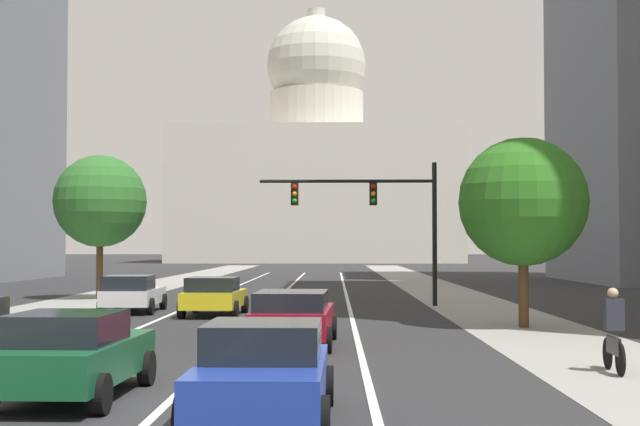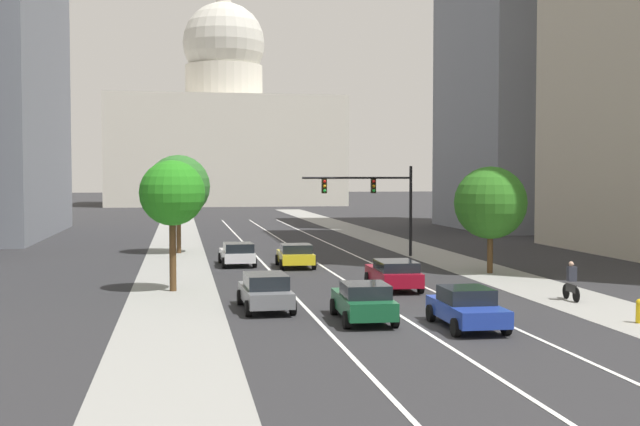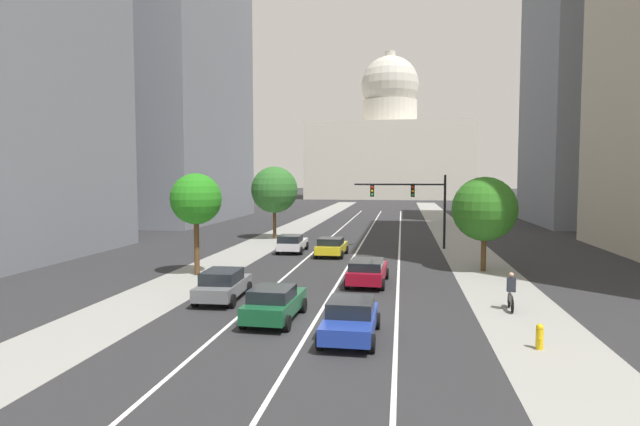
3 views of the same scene
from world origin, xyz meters
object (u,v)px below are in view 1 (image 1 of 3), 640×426
car_white (132,293)px  street_tree_mid_left (100,201)px  capitol_building (316,175)px  street_tree_mid_right (523,202)px  car_yellow (214,296)px  cyclist (614,331)px  car_green (73,354)px  car_blue (263,371)px  traffic_signal_mast (377,207)px  car_crimson (293,316)px

car_white → street_tree_mid_left: size_ratio=0.62×
capitol_building → street_tree_mid_right: (8.65, -111.11, -9.43)m
car_yellow → cyclist: size_ratio=2.40×
car_yellow → car_green: (0.00, -17.91, 0.03)m
car_green → street_tree_mid_right: 17.12m
car_blue → traffic_signal_mast: size_ratio=0.56×
car_blue → street_tree_mid_right: size_ratio=0.71×
street_tree_mid_left → car_crimson: bearing=-63.1°
cyclist → street_tree_mid_left: size_ratio=0.25×
car_white → street_tree_mid_left: street_tree_mid_left is taller
capitol_building → car_green: size_ratio=9.84×
car_green → car_blue: bearing=-117.5°
traffic_signal_mast → street_tree_mid_right: traffic_signal_mast is taller
car_white → traffic_signal_mast: bearing=-69.2°
car_yellow → traffic_signal_mast: bearing=-47.4°
car_green → traffic_signal_mast: (6.23, 23.30, 3.44)m
car_green → car_blue: car_green is taller
capitol_building → street_tree_mid_right: capitol_building is taller
capitol_building → car_blue: bearing=-89.2°
car_crimson → car_blue: size_ratio=1.11×
car_crimson → street_tree_mid_left: 22.81m
car_crimson → street_tree_mid_right: bearing=-50.6°
capitol_building → cyclist: capitol_building is taller
car_crimson → car_white: bearing=32.6°
capitol_building → street_tree_mid_left: size_ratio=6.19×
cyclist → street_tree_mid_right: (0.27, 9.99, 3.08)m
car_yellow → car_green: size_ratio=0.95×
car_white → cyclist: bearing=-141.7°
car_blue → traffic_signal_mast: (2.88, 25.18, 3.46)m
car_white → car_green: 19.68m
car_yellow → cyclist: cyclist is taller
car_white → car_crimson: 13.21m
car_white → car_yellow: bearing=-115.4°
capitol_building → traffic_signal_mast: size_ratio=5.67×
car_blue → street_tree_mid_right: street_tree_mid_right is taller
car_blue → street_tree_mid_left: size_ratio=0.61×
car_yellow → street_tree_mid_right: bearing=-112.3°
capitol_building → car_green: 125.04m
car_white → car_green: (3.33, -19.39, 0.01)m
traffic_signal_mast → cyclist: size_ratio=4.38×
car_crimson → traffic_signal_mast: (2.89, 15.31, 3.44)m
car_green → car_crimson: (3.34, 7.99, 0.00)m
car_yellow → car_crimson: 10.47m
capitol_building → car_blue: 126.91m
cyclist → street_tree_mid_left: street_tree_mid_left is taller
car_green → street_tree_mid_left: bearing=15.6°
capitol_building → car_yellow: (-1.68, -106.48, -12.63)m
car_white → traffic_signal_mast: 10.90m
car_green → cyclist: 10.58m
car_yellow → traffic_signal_mast: traffic_signal_mast is taller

